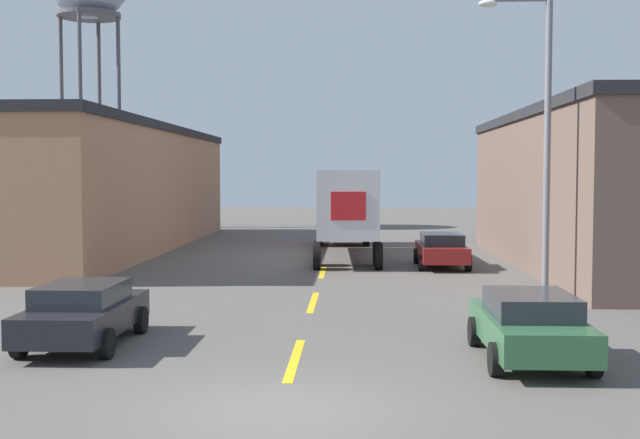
{
  "coord_description": "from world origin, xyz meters",
  "views": [
    {
      "loc": [
        1.21,
        -12.68,
        3.79
      ],
      "look_at": [
        -0.06,
        17.04,
        2.12
      ],
      "focal_mm": 45.0,
      "sensor_mm": 36.0,
      "label": 1
    }
  ],
  "objects_px": {
    "parked_car_left_near": "(84,312)",
    "parked_car_right_near": "(530,324)",
    "parked_car_right_far": "(441,249)",
    "street_lamp": "(540,128)",
    "semi_truck": "(345,204)"
  },
  "relations": [
    {
      "from": "parked_car_right_far",
      "to": "street_lamp",
      "type": "xyz_separation_m",
      "value": [
        1.97,
        -8.52,
        4.43
      ]
    },
    {
      "from": "parked_car_left_near",
      "to": "parked_car_right_near",
      "type": "distance_m",
      "value": 9.63
    },
    {
      "from": "parked_car_left_near",
      "to": "semi_truck",
      "type": "bearing_deg",
      "value": 74.68
    },
    {
      "from": "parked_car_left_near",
      "to": "parked_car_right_near",
      "type": "bearing_deg",
      "value": -6.42
    },
    {
      "from": "parked_car_right_near",
      "to": "parked_car_left_near",
      "type": "bearing_deg",
      "value": 173.58
    },
    {
      "from": "semi_truck",
      "to": "parked_car_right_near",
      "type": "bearing_deg",
      "value": -81.18
    },
    {
      "from": "parked_car_right_near",
      "to": "parked_car_right_far",
      "type": "distance_m",
      "value": 16.46
    },
    {
      "from": "parked_car_right_far",
      "to": "street_lamp",
      "type": "relative_size",
      "value": 0.47
    },
    {
      "from": "semi_truck",
      "to": "parked_car_right_near",
      "type": "distance_m",
      "value": 21.8
    },
    {
      "from": "parked_car_right_far",
      "to": "parked_car_right_near",
      "type": "bearing_deg",
      "value": -90.0
    },
    {
      "from": "parked_car_left_near",
      "to": "parked_car_right_near",
      "type": "xyz_separation_m",
      "value": [
        9.57,
        -1.08,
        0.0
      ]
    },
    {
      "from": "parked_car_left_near",
      "to": "street_lamp",
      "type": "xyz_separation_m",
      "value": [
        11.54,
        6.86,
        4.43
      ]
    },
    {
      "from": "semi_truck",
      "to": "parked_car_left_near",
      "type": "bearing_deg",
      "value": -107.14
    },
    {
      "from": "parked_car_right_near",
      "to": "street_lamp",
      "type": "height_order",
      "value": "street_lamp"
    },
    {
      "from": "street_lamp",
      "to": "parked_car_right_near",
      "type": "bearing_deg",
      "value": -103.95
    }
  ]
}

